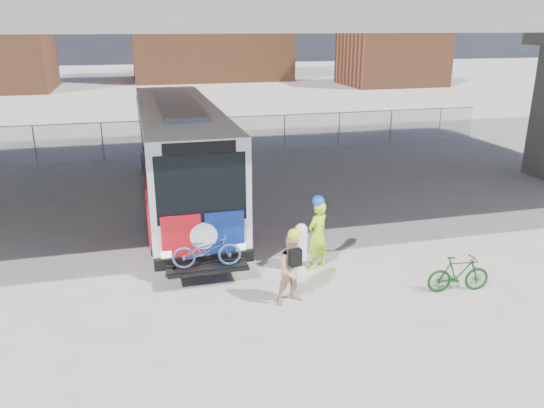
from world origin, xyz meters
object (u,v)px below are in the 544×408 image
object	(u,v)px
cyclist_hivis	(318,233)
bus	(179,146)
bollard	(301,245)
bike_parked	(459,274)
cyclist_tan	(293,268)

from	to	relation	value
cyclist_hivis	bus	bearing A→B (deg)	-94.44
cyclist_hivis	bollard	bearing A→B (deg)	-24.23
cyclist_hivis	bike_parked	world-z (taller)	cyclist_hivis
bollard	cyclist_tan	bearing A→B (deg)	-113.24
bollard	cyclist_hivis	distance (m)	0.55
bus	cyclist_tan	size ratio (longest dim) A/B	7.05
cyclist_hivis	bike_parked	distance (m)	3.61
bus	cyclist_hivis	bearing A→B (deg)	-64.93
cyclist_hivis	cyclist_tan	world-z (taller)	cyclist_hivis
bollard	cyclist_tan	world-z (taller)	cyclist_tan
bus	bike_parked	world-z (taller)	bus
bollard	bike_parked	bearing A→B (deg)	-32.43
bollard	cyclist_tan	xyz separation A→B (m)	(-0.69, -1.60, 0.17)
cyclist_hivis	bike_parked	xyz separation A→B (m)	(2.85, -2.15, -0.51)
cyclist_tan	bike_parked	world-z (taller)	cyclist_tan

